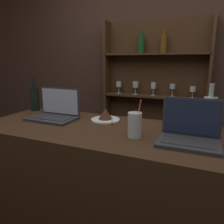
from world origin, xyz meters
TOP-DOWN VIEW (x-y plane):
  - bar_counter at (0.00, 0.32)m, footprint 1.67×0.65m
  - back_wall at (0.00, 1.69)m, footprint 7.00×0.06m
  - back_shelf at (-0.01, 1.61)m, footprint 1.15×0.18m
  - laptop_near at (-0.44, 0.39)m, footprint 0.33×0.21m
  - laptop_far at (0.48, 0.28)m, footprint 0.30×0.20m
  - cake_plate at (-0.09, 0.50)m, footprint 0.20×0.20m
  - water_glass at (0.20, 0.25)m, footprint 0.08×0.08m
  - wine_bottle_clear at (0.56, 0.52)m, footprint 0.08×0.08m
  - wine_bottle_dark at (-0.77, 0.55)m, footprint 0.07×0.07m

SIDE VIEW (x-z plane):
  - bar_counter at x=0.00m, z-range 0.00..0.99m
  - back_shelf at x=-0.01m, z-range 0.04..1.88m
  - cake_plate at x=-0.09m, z-range 0.98..1.07m
  - laptop_near at x=-0.44m, z-range 0.93..1.15m
  - laptop_far at x=0.48m, z-range 0.93..1.15m
  - water_glass at x=0.20m, z-range 0.96..1.17m
  - wine_bottle_dark at x=-0.77m, z-range 0.96..1.24m
  - wine_bottle_clear at x=0.56m, z-range 0.96..1.24m
  - back_wall at x=0.00m, z-range 0.00..2.70m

